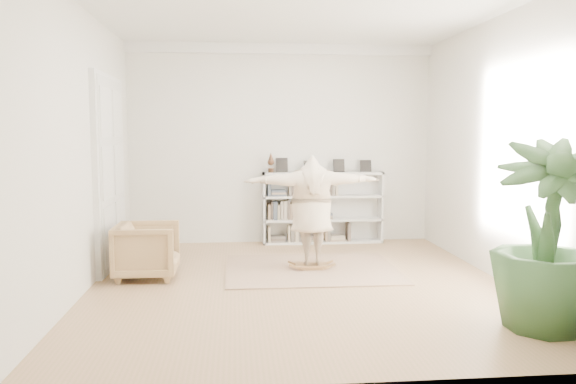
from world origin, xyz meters
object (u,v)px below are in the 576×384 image
object	(u,v)px
rocker_board	(311,265)
houseplant	(547,235)
person	(312,208)
bookshelf	(322,208)
armchair	(147,250)

from	to	relation	value
rocker_board	houseplant	distance (m)	3.52
person	rocker_board	bearing A→B (deg)	0.50
bookshelf	person	xyz separation A→B (m)	(-0.48, -2.04, 0.28)
bookshelf	houseplant	world-z (taller)	houseplant
rocker_board	person	bearing A→B (deg)	0.50
armchair	rocker_board	size ratio (longest dim) A/B	1.81
rocker_board	armchair	bearing A→B (deg)	-173.68
armchair	person	xyz separation A→B (m)	(2.34, 0.24, 0.53)
houseplant	armchair	bearing A→B (deg)	150.44
houseplant	rocker_board	bearing A→B (deg)	126.84
rocker_board	bookshelf	bearing A→B (deg)	77.24
armchair	person	bearing A→B (deg)	-84.15
bookshelf	person	size ratio (longest dim) A/B	1.12
person	houseplant	bearing A→B (deg)	127.34
bookshelf	armchair	distance (m)	3.63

